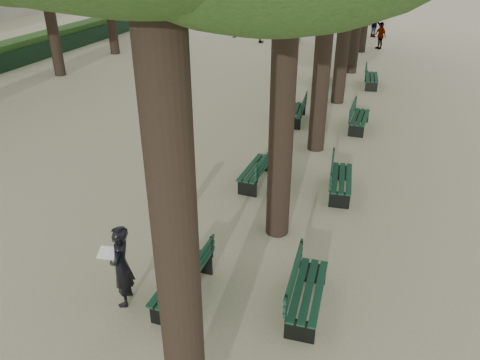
% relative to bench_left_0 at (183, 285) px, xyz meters
% --- Properties ---
extents(ground, '(120.00, 120.00, 0.00)m').
position_rel_bench_left_0_xyz_m(ground, '(-0.37, -0.30, -0.27)').
color(ground, tan).
rests_on(ground, ground).
extents(bench_left_0, '(0.61, 1.81, 0.92)m').
position_rel_bench_left_0_xyz_m(bench_left_0, '(0.00, 0.00, 0.00)').
color(bench_left_0, black).
rests_on(bench_left_0, ground).
extents(bench_left_1, '(0.65, 1.82, 0.92)m').
position_rel_bench_left_0_xyz_m(bench_left_1, '(-0.00, 4.87, 0.00)').
color(bench_left_1, black).
rests_on(bench_left_1, ground).
extents(bench_left_2, '(0.73, 1.84, 0.92)m').
position_rel_bench_left_0_xyz_m(bench_left_2, '(-0.00, 9.93, 0.00)').
color(bench_left_2, black).
rests_on(bench_left_2, ground).
extents(bench_left_3, '(0.58, 1.80, 0.92)m').
position_rel_bench_left_0_xyz_m(bench_left_3, '(0.00, 15.50, 0.00)').
color(bench_left_3, black).
rests_on(bench_left_3, ground).
extents(bench_right_0, '(0.65, 1.82, 0.92)m').
position_rel_bench_left_0_xyz_m(bench_right_0, '(2.27, 0.40, 0.00)').
color(bench_right_0, black).
rests_on(bench_right_0, ground).
extents(bench_right_1, '(0.75, 1.85, 0.92)m').
position_rel_bench_left_0_xyz_m(bench_right_1, '(2.27, 5.00, 0.00)').
color(bench_right_1, black).
rests_on(bench_right_1, ground).
extents(bench_right_2, '(0.61, 1.81, 0.92)m').
position_rel_bench_left_0_xyz_m(bench_right_2, '(2.27, 9.90, 0.00)').
color(bench_right_2, black).
rests_on(bench_right_2, ground).
extents(bench_right_3, '(0.74, 1.85, 0.92)m').
position_rel_bench_left_0_xyz_m(bench_right_3, '(2.27, 15.44, 0.00)').
color(bench_right_3, black).
rests_on(bench_right_3, ground).
extents(man_with_map, '(0.69, 0.72, 1.63)m').
position_rel_bench_left_0_xyz_m(man_with_map, '(-0.97, -0.45, 0.54)').
color(man_with_map, black).
rests_on(man_with_map, ground).
extents(pedestrian_e, '(0.66, 1.54, 1.62)m').
position_rel_bench_left_0_xyz_m(pedestrian_e, '(-5.22, 23.48, 0.54)').
color(pedestrian_e, '#262628').
rests_on(pedestrian_e, ground).
extents(pedestrian_d, '(0.59, 0.97, 1.86)m').
position_rel_bench_left_0_xyz_m(pedestrian_d, '(-3.05, 24.09, 0.66)').
color(pedestrian_d, '#262628').
rests_on(pedestrian_d, ground).
extents(pedestrian_b, '(1.15, 1.15, 1.92)m').
position_rel_bench_left_0_xyz_m(pedestrian_b, '(1.53, 27.60, 0.69)').
color(pedestrian_b, '#262628').
rests_on(pedestrian_b, ground).
extents(pedestrian_c, '(0.84, 0.89, 1.56)m').
position_rel_bench_left_0_xyz_m(pedestrian_c, '(2.10, 23.88, 0.51)').
color(pedestrian_c, '#262628').
rests_on(pedestrian_c, ground).
extents(pedestrian_a, '(0.36, 0.77, 1.56)m').
position_rel_bench_left_0_xyz_m(pedestrian_a, '(-7.43, 24.59, 0.51)').
color(pedestrian_a, '#262628').
rests_on(pedestrian_a, ground).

